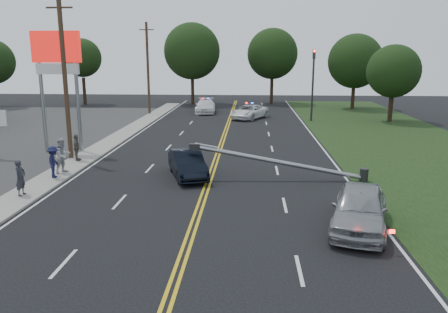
# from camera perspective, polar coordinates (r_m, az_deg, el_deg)

# --- Properties ---
(ground) EXTENTS (120.00, 120.00, 0.00)m
(ground) POSITION_cam_1_polar(r_m,az_deg,el_deg) (15.86, -4.63, -10.88)
(ground) COLOR black
(ground) RESTS_ON ground
(sidewalk) EXTENTS (1.80, 70.00, 0.12)m
(sidewalk) POSITION_cam_1_polar(r_m,az_deg,el_deg) (27.28, -19.35, -1.22)
(sidewalk) COLOR gray
(sidewalk) RESTS_ON ground
(centerline_yellow) EXTENTS (0.36, 80.00, 0.00)m
(centerline_yellow) POSITION_cam_1_polar(r_m,az_deg,el_deg) (25.27, -1.48, -1.68)
(centerline_yellow) COLOR gold
(centerline_yellow) RESTS_ON ground
(pylon_sign) EXTENTS (3.20, 0.35, 8.00)m
(pylon_sign) POSITION_cam_1_polar(r_m,az_deg,el_deg) (31.05, -20.97, 11.39)
(pylon_sign) COLOR gray
(pylon_sign) RESTS_ON ground
(traffic_signal) EXTENTS (0.28, 0.41, 7.05)m
(traffic_signal) POSITION_cam_1_polar(r_m,az_deg,el_deg) (44.83, 11.55, 9.90)
(traffic_signal) COLOR #2D2D30
(traffic_signal) RESTS_ON ground
(fallen_streetlight) EXTENTS (9.36, 0.44, 1.91)m
(fallen_streetlight) POSITION_cam_1_polar(r_m,az_deg,el_deg) (23.11, 8.47, -0.90)
(fallen_streetlight) COLOR #2D2D30
(fallen_streetlight) RESTS_ON ground
(utility_pole_mid) EXTENTS (1.60, 0.28, 10.00)m
(utility_pole_mid) POSITION_cam_1_polar(r_m,az_deg,el_deg) (28.72, -20.06, 9.57)
(utility_pole_mid) COLOR #382619
(utility_pole_mid) RESTS_ON ground
(utility_pole_far) EXTENTS (1.60, 0.28, 10.00)m
(utility_pole_far) POSITION_cam_1_polar(r_m,az_deg,el_deg) (49.68, -9.91, 11.26)
(utility_pole_far) COLOR #382619
(utility_pole_far) RESTS_ON ground
(tree_5) EXTENTS (5.10, 5.10, 8.74)m
(tree_5) POSITION_cam_1_polar(r_m,az_deg,el_deg) (62.51, -18.06, 12.14)
(tree_5) COLOR black
(tree_5) RESTS_ON ground
(tree_6) EXTENTS (7.50, 7.50, 10.80)m
(tree_6) POSITION_cam_1_polar(r_m,az_deg,el_deg) (60.16, -4.20, 13.55)
(tree_6) COLOR black
(tree_6) RESTS_ON ground
(tree_7) EXTENTS (6.83, 6.83, 10.15)m
(tree_7) POSITION_cam_1_polar(r_m,az_deg,el_deg) (61.31, 6.35, 13.19)
(tree_7) COLOR black
(tree_7) RESTS_ON ground
(tree_8) EXTENTS (6.60, 6.60, 9.11)m
(tree_8) POSITION_cam_1_polar(r_m,az_deg,el_deg) (56.82, 16.76, 11.83)
(tree_8) COLOR black
(tree_8) RESTS_ON ground
(tree_9) EXTENTS (5.16, 5.16, 7.55)m
(tree_9) POSITION_cam_1_polar(r_m,az_deg,el_deg) (46.61, 21.28, 10.33)
(tree_9) COLOR black
(tree_9) RESTS_ON ground
(crashed_sedan) EXTENTS (2.83, 4.61, 1.43)m
(crashed_sedan) POSITION_cam_1_polar(r_m,az_deg,el_deg) (23.66, -4.80, -0.98)
(crashed_sedan) COLOR black
(crashed_sedan) RESTS_ON ground
(waiting_sedan) EXTENTS (3.22, 5.22, 1.66)m
(waiting_sedan) POSITION_cam_1_polar(r_m,az_deg,el_deg) (17.28, 17.30, -6.45)
(waiting_sedan) COLOR #94969B
(waiting_sedan) RESTS_ON ground
(emergency_a) EXTENTS (4.47, 5.70, 1.44)m
(emergency_a) POSITION_cam_1_polar(r_m,az_deg,el_deg) (45.97, 3.32, 5.85)
(emergency_a) COLOR white
(emergency_a) RESTS_ON ground
(emergency_b) EXTENTS (2.54, 5.55, 1.57)m
(emergency_b) POSITION_cam_1_polar(r_m,az_deg,el_deg) (50.81, -2.44, 6.61)
(emergency_b) COLOR white
(emergency_b) RESTS_ON ground
(bystander_a) EXTENTS (0.45, 0.64, 1.67)m
(bystander_a) POSITION_cam_1_polar(r_m,az_deg,el_deg) (22.13, -25.05, -2.52)
(bystander_a) COLOR #292931
(bystander_a) RESTS_ON sidewalk
(bystander_b) EXTENTS (1.07, 1.17, 1.93)m
(bystander_b) POSITION_cam_1_polar(r_m,az_deg,el_deg) (25.52, -20.31, 0.13)
(bystander_b) COLOR #AAAAAE
(bystander_b) RESTS_ON sidewalk
(bystander_c) EXTENTS (0.82, 1.19, 1.70)m
(bystander_c) POSITION_cam_1_polar(r_m,az_deg,el_deg) (24.66, -21.35, -0.66)
(bystander_c) COLOR #18193D
(bystander_c) RESTS_ON sidewalk
(bystander_d) EXTENTS (0.59, 1.02, 1.64)m
(bystander_d) POSITION_cam_1_polar(r_m,az_deg,el_deg) (28.23, -18.71, 1.12)
(bystander_d) COLOR #5B5049
(bystander_d) RESTS_ON sidewalk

